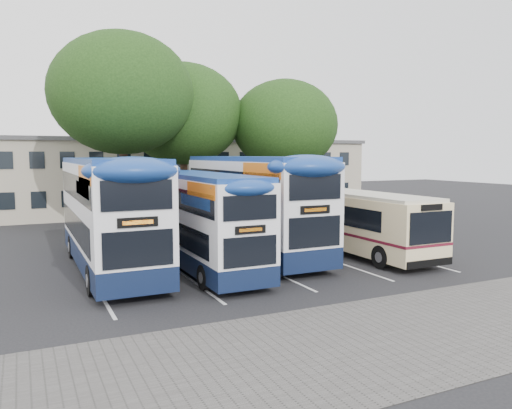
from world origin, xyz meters
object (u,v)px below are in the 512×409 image
object	(u,v)px
tree_left	(122,94)
bus_dd_right	(252,201)
lamp_post	(284,152)
bus_dd_left	(109,209)
tree_mid	(183,114)
bus_dd_mid	(202,217)
tree_right	(285,125)
bus_single	(354,218)

from	to	relation	value
tree_left	bus_dd_right	world-z (taller)	tree_left
lamp_post	bus_dd_left	bearing A→B (deg)	-139.05
tree_mid	bus_dd_right	distance (m)	13.07
tree_mid	bus_dd_mid	bearing A→B (deg)	-104.28
tree_mid	bus_dd_mid	size ratio (longest dim) A/B	1.14
lamp_post	tree_right	bearing A→B (deg)	-117.62
tree_right	bus_dd_right	xyz separation A→B (m)	(-7.14, -9.78, -4.34)
tree_mid	bus_single	xyz separation A→B (m)	(4.52, -13.81, -5.97)
tree_left	tree_mid	xyz separation A→B (m)	(4.69, 2.76, -0.87)
bus_dd_left	bus_dd_mid	xyz separation A→B (m)	(3.60, -1.50, -0.35)
bus_dd_left	bus_dd_right	distance (m)	6.90
tree_right	lamp_post	bearing A→B (deg)	62.38
lamp_post	tree_left	xyz separation A→B (m)	(-13.32, -3.91, 3.48)
bus_single	bus_dd_right	bearing A→B (deg)	159.96
tree_left	bus_dd_left	bearing A→B (deg)	-104.25
lamp_post	bus_single	distance (m)	15.88
lamp_post	bus_dd_right	distance (m)	16.13
tree_mid	bus_dd_mid	distance (m)	15.50
bus_dd_right	bus_single	distance (m)	5.21
tree_mid	tree_right	bearing A→B (deg)	-18.37
tree_right	bus_dd_right	size ratio (longest dim) A/B	0.89
tree_right	bus_dd_left	size ratio (longest dim) A/B	0.90
tree_right	bus_single	bearing A→B (deg)	-101.37
tree_mid	bus_single	size ratio (longest dim) A/B	1.10
bus_dd_mid	bus_dd_right	xyz separation A→B (m)	(3.28, 2.01, 0.39)
bus_dd_left	bus_single	xyz separation A→B (m)	(11.70, -1.24, -0.89)
bus_dd_right	tree_right	bearing A→B (deg)	53.89
tree_left	tree_mid	world-z (taller)	tree_left
tree_right	bus_dd_mid	bearing A→B (deg)	-131.45
lamp_post	bus_dd_right	size ratio (longest dim) A/B	0.79
tree_left	bus_dd_mid	size ratio (longest dim) A/B	1.25
tree_left	tree_mid	bearing A→B (deg)	30.46
lamp_post	bus_dd_right	world-z (taller)	lamp_post
tree_right	bus_dd_left	distance (m)	17.93
tree_left	tree_right	xyz separation A→B (m)	(11.53, 0.49, -1.58)
tree_left	tree_right	distance (m)	11.64
lamp_post	tree_mid	world-z (taller)	tree_mid
tree_mid	bus_dd_left	bearing A→B (deg)	-119.74
bus_single	tree_left	bearing A→B (deg)	129.79
tree_left	tree_right	bearing A→B (deg)	2.42
tree_left	bus_dd_right	distance (m)	11.87
lamp_post	bus_dd_left	world-z (taller)	lamp_post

